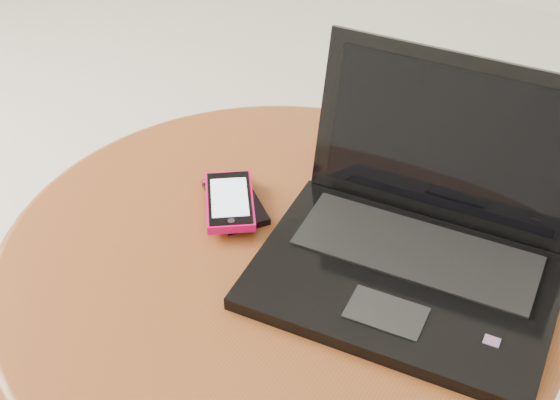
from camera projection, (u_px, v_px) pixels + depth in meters
The scene contains 4 objects.
table at pixel (277, 323), 1.01m from camera, with size 0.69×0.69×0.54m.
laptop at pixel (417, 239), 0.91m from camera, with size 0.36×0.31×0.22m.
phone_black at pixel (235, 202), 1.01m from camera, with size 0.12×0.11×0.01m.
phone_pink at pixel (230, 201), 1.00m from camera, with size 0.11×0.12×0.01m.
Camera 1 is at (0.39, -0.56, 1.19)m, focal length 50.86 mm.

